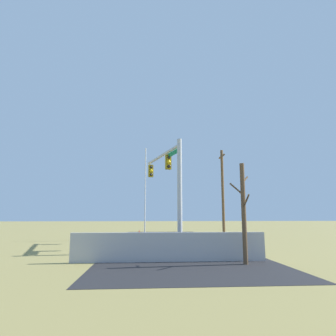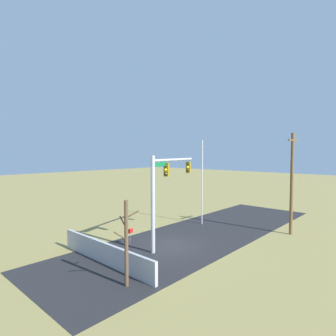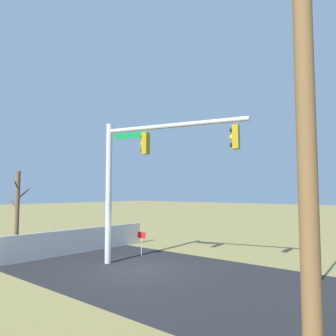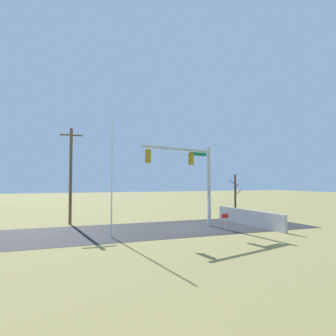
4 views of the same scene
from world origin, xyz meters
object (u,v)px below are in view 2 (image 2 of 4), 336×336
Objects in this scene: utility_pole at (292,182)px; open_sign at (130,233)px; flagpole at (202,182)px; signal_mast at (165,183)px; bare_tree at (126,242)px.

utility_pole is 13.59m from open_sign.
flagpole reaches higher than open_sign.
signal_mast is 6.90m from bare_tree.
flagpole is 7.69m from utility_pole.
bare_tree is (12.66, 4.37, -1.71)m from flagpole.
flagpole is 6.46× the size of open_sign.
bare_tree is at bearing 19.04° from flagpole.
utility_pole is at bearing 146.95° from signal_mast.
open_sign is (8.58, -0.25, -3.04)m from flagpole.
flagpole is at bearing -166.99° from signal_mast.
signal_mast is 0.83× the size of flagpole.
signal_mast is 4.45m from open_sign.
signal_mast is at bearing -154.50° from bare_tree.
bare_tree is at bearing 48.55° from open_sign.
open_sign is at bearing -131.45° from bare_tree.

